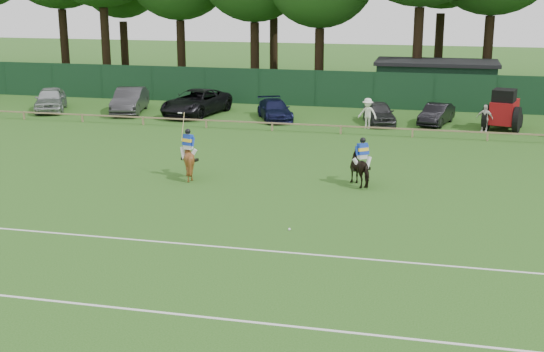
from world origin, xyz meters
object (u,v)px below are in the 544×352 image
(polo_ball, at_px, (289,229))
(utility_shed, at_px, (436,82))
(spectator_mid, at_px, (485,118))
(horse_chestnut, at_px, (189,160))
(sedan_silver, at_px, (51,99))
(tractor, at_px, (504,111))
(sedan_navy, at_px, (275,110))
(estate_black, at_px, (436,114))
(sedan_grey, at_px, (130,100))
(suv_black, at_px, (196,102))
(hatch_grey, at_px, (379,113))
(spectator_left, at_px, (368,113))
(horse_dark, at_px, (362,168))

(polo_ball, height_order, utility_shed, utility_shed)
(spectator_mid, xyz_separation_m, utility_shed, (-2.93, 9.52, 0.75))
(horse_chestnut, relative_size, sedan_silver, 0.35)
(spectator_mid, distance_m, tractor, 1.44)
(sedan_silver, relative_size, tractor, 1.42)
(horse_chestnut, bearing_deg, sedan_silver, -24.83)
(sedan_navy, height_order, estate_black, estate_black)
(sedan_grey, height_order, estate_black, sedan_grey)
(suv_black, bearing_deg, hatch_grey, 9.00)
(suv_black, bearing_deg, sedan_silver, -164.35)
(estate_black, bearing_deg, tractor, 2.75)
(suv_black, distance_m, spectator_mid, 17.99)
(suv_black, distance_m, spectator_left, 11.46)
(sedan_silver, distance_m, polo_ball, 28.71)
(horse_chestnut, bearing_deg, spectator_left, -97.58)
(horse_dark, bearing_deg, estate_black, -136.88)
(horse_chestnut, bearing_deg, horse_dark, -157.11)
(horse_chestnut, xyz_separation_m, polo_ball, (5.76, -5.93, -0.76))
(horse_chestnut, xyz_separation_m, utility_shed, (10.20, 22.96, 0.73))
(sedan_grey, distance_m, spectator_left, 15.89)
(estate_black, bearing_deg, horse_dark, -86.02)
(spectator_left, bearing_deg, utility_shed, 85.55)
(horse_chestnut, relative_size, suv_black, 0.28)
(hatch_grey, bearing_deg, horse_dark, -103.42)
(spectator_left, height_order, tractor, tractor)
(utility_shed, bearing_deg, sedan_grey, -157.12)
(spectator_mid, xyz_separation_m, tractor, (1.09, 0.87, 0.35))
(sedan_grey, relative_size, suv_black, 0.85)
(horse_dark, height_order, tractor, tractor)
(hatch_grey, xyz_separation_m, utility_shed, (3.17, 8.39, 0.87))
(suv_black, distance_m, sedan_navy, 5.37)
(estate_black, bearing_deg, hatch_grey, -155.37)
(sedan_grey, bearing_deg, utility_shed, 10.26)
(spectator_left, distance_m, tractor, 7.85)
(horse_dark, xyz_separation_m, tractor, (6.67, 13.81, 0.40))
(horse_chestnut, xyz_separation_m, sedan_navy, (0.55, 14.49, -0.19))
(estate_black, xyz_separation_m, utility_shed, (-0.21, 7.82, 0.92))
(sedan_silver, distance_m, utility_shed, 26.45)
(sedan_silver, bearing_deg, estate_black, -21.52)
(hatch_grey, height_order, estate_black, hatch_grey)
(sedan_navy, height_order, spectator_left, spectator_left)
(estate_black, bearing_deg, sedan_grey, -163.72)
(sedan_silver, height_order, tractor, tractor)
(sedan_silver, relative_size, utility_shed, 0.55)
(horse_chestnut, relative_size, tractor, 0.50)
(utility_shed, bearing_deg, polo_ball, -98.73)
(sedan_navy, bearing_deg, spectator_mid, -28.61)
(sedan_navy, xyz_separation_m, spectator_left, (5.94, -1.55, 0.28))
(utility_shed, bearing_deg, horse_chestnut, -113.95)
(sedan_silver, height_order, sedan_grey, sedan_grey)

